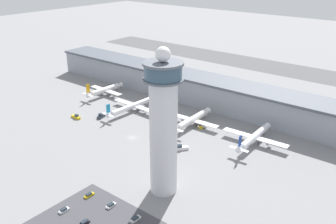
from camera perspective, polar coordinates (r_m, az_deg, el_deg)
The scene contains 17 objects.
ground_plane at distance 212.65m, azimuth -5.46°, elevation -3.88°, with size 1000.00×1000.00×0.00m, color gray.
terminal_building at distance 259.41m, azimuth 5.24°, elevation 3.41°, with size 270.78×25.00×18.98m.
runway_strip at distance 361.12m, azimuth 15.63°, elevation 6.61°, with size 406.17×44.00×0.01m, color #515154.
control_tower at distance 151.89m, azimuth -0.71°, elevation -1.87°, with size 16.06×16.06×63.50m.
airplane_gate_alpha at distance 277.98m, azimuth -9.55°, elevation 3.34°, with size 30.65×32.77×12.44m.
airplane_gate_bravo at distance 247.38m, azimuth -5.20°, elevation 0.99°, with size 37.00×46.11×11.04m.
airplane_gate_charlie at distance 225.04m, azimuth 3.73°, elevation -1.19°, with size 33.97×37.25×12.31m.
airplane_gate_delta at distance 207.80m, azimuth 12.98°, elevation -3.76°, with size 37.37×37.54×12.07m.
service_truck_catering at distance 225.76m, azimuth 5.13°, elevation -1.95°, with size 5.93×8.51×2.87m.
service_truck_fuel at distance 240.57m, azimuth -10.14°, elevation -0.62°, with size 3.82×7.07×2.97m.
service_truck_baggage at distance 198.49m, azimuth 1.93°, elevation -5.49°, with size 6.84×7.64×3.02m.
service_truck_water at distance 243.17m, azimuth -13.84°, elevation -0.72°, with size 7.30×2.59×2.58m.
car_red_hatchback at distance 160.43m, azimuth -15.57°, elevation -14.22°, with size 1.76×4.41×1.45m.
car_white_wagon at distance 159.08m, azimuth -8.68°, elevation -13.89°, with size 2.08×4.60×1.52m.
car_grey_coupe at distance 151.23m, azimuth -5.02°, elevation -15.92°, with size 2.03×4.85×1.42m.
car_maroon_suv at distance 166.65m, azimuth -11.93°, elevation -12.29°, with size 1.75×4.65×1.41m.
car_blue_compact at distance 152.07m, azimuth -12.70°, elevation -16.21°, with size 1.89×4.71×1.51m.
Camera 1 is at (134.35, -134.98, 94.60)m, focal length 40.00 mm.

